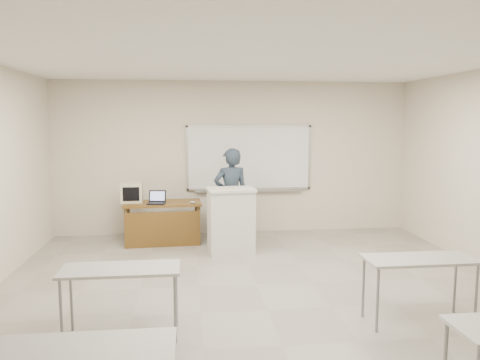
{
  "coord_description": "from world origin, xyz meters",
  "views": [
    {
      "loc": [
        -0.9,
        -5.21,
        2.2
      ],
      "look_at": [
        -0.08,
        2.2,
        1.28
      ],
      "focal_mm": 35.0,
      "sensor_mm": 36.0,
      "label": 1
    }
  ],
  "objects": [
    {
      "name": "floor",
      "position": [
        0.0,
        0.0,
        -0.01
      ],
      "size": [
        7.0,
        8.0,
        0.01
      ],
      "primitive_type": "cube",
      "color": "gray",
      "rests_on": "ground"
    },
    {
      "name": "whiteboard",
      "position": [
        0.3,
        3.97,
        1.48
      ],
      "size": [
        2.48,
        0.1,
        1.31
      ],
      "color": "white",
      "rests_on": "floor"
    },
    {
      "name": "student_desks",
      "position": [
        -0.0,
        -1.35,
        0.67
      ],
      "size": [
        4.4,
        2.2,
        0.73
      ],
      "color": "#A09F9A",
      "rests_on": "floor"
    },
    {
      "name": "instructor_desk",
      "position": [
        -1.38,
        3.19,
        0.54
      ],
      "size": [
        1.39,
        0.7,
        0.75
      ],
      "rotation": [
        0.0,
        0.0,
        0.05
      ],
      "color": "brown",
      "rests_on": "floor"
    },
    {
      "name": "podium",
      "position": [
        -0.2,
        2.5,
        0.55
      ],
      "size": [
        0.78,
        0.57,
        1.1
      ],
      "rotation": [
        0.0,
        0.0,
        0.09
      ],
      "color": "silver",
      "rests_on": "floor"
    },
    {
      "name": "crt_monitor",
      "position": [
        -1.93,
        3.43,
        0.92
      ],
      "size": [
        0.38,
        0.43,
        0.36
      ],
      "rotation": [
        0.0,
        0.0,
        0.02
      ],
      "color": "#BFB99D",
      "rests_on": "instructor_desk"
    },
    {
      "name": "laptop",
      "position": [
        -1.48,
        3.17,
        0.81
      ],
      "size": [
        0.31,
        0.28,
        0.23
      ],
      "rotation": [
        0.0,
        0.0,
        -0.12
      ],
      "color": "black",
      "rests_on": "instructor_desk"
    },
    {
      "name": "mouse",
      "position": [
        -0.83,
        3.12,
        0.77
      ],
      "size": [
        0.11,
        0.08,
        0.04
      ],
      "primitive_type": "ellipsoid",
      "rotation": [
        0.0,
        0.0,
        -0.12
      ],
      "color": "#9B9CA1",
      "rests_on": "instructor_desk"
    },
    {
      "name": "keyboard",
      "position": [
        -0.35,
        2.38,
        1.11
      ],
      "size": [
        0.41,
        0.18,
        0.02
      ],
      "primitive_type": "cube",
      "rotation": [
        0.0,
        0.0,
        0.11
      ],
      "color": "#BFB99D",
      "rests_on": "podium"
    },
    {
      "name": "presenter",
      "position": [
        -0.14,
        3.16,
        0.87
      ],
      "size": [
        0.69,
        0.51,
        1.74
      ],
      "primitive_type": "imported",
      "rotation": [
        0.0,
        0.0,
        3.29
      ],
      "color": "black",
      "rests_on": "floor"
    }
  ]
}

